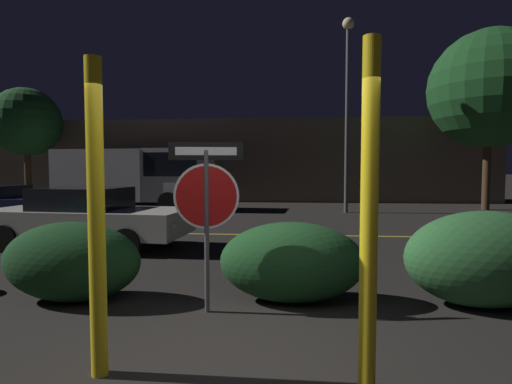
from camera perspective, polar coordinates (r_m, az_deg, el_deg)
The scene contains 14 objects.
ground_plane at distance 3.83m, azimuth -3.01°, elevation -24.60°, with size 260.00×260.00×0.00m, color black.
road_center_stripe at distance 10.90m, azimuth 2.18°, elevation -6.13°, with size 40.52×0.12×0.01m, color gold.
stop_sign at distance 4.96m, azimuth -7.09°, elevation -0.33°, with size 0.91×0.17×2.12m.
yellow_pole_left at distance 3.67m, azimuth -21.83°, elevation -3.62°, with size 0.14×0.14×2.73m, color yellow.
yellow_pole_right at distance 3.31m, azimuth 15.86°, elevation -3.43°, with size 0.14×0.14×2.83m, color yellow.
hedge_bush_1 at distance 6.02m, azimuth -24.81°, elevation -9.00°, with size 1.89×1.01×1.08m, color #19421E.
hedge_bush_2 at distance 5.47m, azimuth 5.15°, elevation -9.94°, with size 1.95×1.01×1.08m, color #1E4C23.
hedge_bush_3 at distance 6.01m, azimuth 29.92°, elevation -8.31°, with size 2.05×1.11×1.26m, color #2D6633.
passing_car_2 at distance 9.98m, azimuth -22.93°, elevation -3.29°, with size 4.74×2.24×1.36m.
delivery_truck at distance 18.55m, azimuth -16.32°, elevation 2.47°, with size 6.93×2.93×2.66m.
street_lamp at distance 17.05m, azimuth 12.94°, elevation 14.44°, with size 0.48×0.48×7.84m.
tree_0 at distance 20.40m, azimuth 30.35°, elevation 12.56°, with size 5.06×5.06×7.76m.
tree_1 at distance 23.73m, azimuth -29.99°, elevation 8.62°, with size 3.44×3.44×5.91m.
building_backdrop at distance 23.15m, azimuth -1.98°, elevation 4.45°, with size 27.43×3.41×4.49m, color #6B5B4C.
Camera 1 is at (0.46, -3.36, 1.80)m, focal length 28.00 mm.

